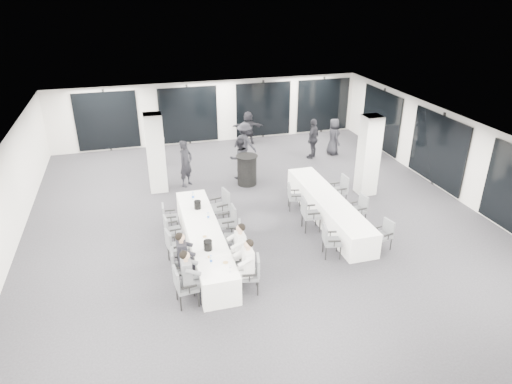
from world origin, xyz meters
TOP-DOWN VIEW (x-y plane):
  - room at (0.89, 1.11)m, footprint 14.04×16.04m
  - column_left at (-2.80, 3.20)m, footprint 0.60×0.60m
  - column_right at (4.20, 1.00)m, footprint 0.60×0.60m
  - banquet_table_main at (-1.93, -1.33)m, footprint 0.90×5.00m
  - banquet_table_side at (2.13, -0.45)m, footprint 0.90×5.00m
  - cocktail_table at (0.37, 2.84)m, footprint 0.80×0.80m
  - chair_main_left_near at (-2.77, -3.41)m, footprint 0.55×0.60m
  - chair_main_left_second at (-2.76, -2.58)m, footprint 0.52×0.57m
  - chair_main_left_mid at (-2.77, -1.65)m, footprint 0.58×0.62m
  - chair_main_left_fourth at (-2.76, -0.67)m, footprint 0.50×0.54m
  - chair_main_left_far at (-2.76, 0.14)m, footprint 0.46×0.51m
  - chair_main_right_near at (-1.10, -3.34)m, footprint 0.56×0.59m
  - chair_main_right_second at (-1.11, -2.54)m, footprint 0.52×0.55m
  - chair_main_right_mid at (-1.10, -1.52)m, footprint 0.55×0.58m
  - chair_main_right_fourth at (-1.09, -0.72)m, footprint 0.52×0.57m
  - chair_main_right_far at (-1.09, 0.30)m, footprint 0.62×0.65m
  - chair_side_left_near at (1.30, -2.42)m, footprint 0.55×0.58m
  - chair_side_left_mid at (1.29, -0.92)m, footprint 0.57×0.62m
  - chair_side_left_far at (1.30, 0.48)m, footprint 0.53×0.56m
  - chair_side_right_near at (2.95, -2.46)m, footprint 0.51×0.54m
  - chair_side_right_mid at (2.96, -0.94)m, footprint 0.52×0.56m
  - chair_side_right_far at (2.97, 0.44)m, footprint 0.52×0.58m
  - seated_guest_a at (-2.60, -3.40)m, footprint 0.50×0.38m
  - seated_guest_b at (-2.60, -2.58)m, footprint 0.50×0.38m
  - seated_guest_c at (-1.26, -3.32)m, footprint 0.50×0.38m
  - seated_guest_d at (-1.26, -2.55)m, footprint 0.50×0.38m
  - standing_guest_a at (-1.77, 3.33)m, footprint 0.90×0.90m
  - standing_guest_b at (0.26, 3.49)m, footprint 0.92×0.63m
  - standing_guest_c at (0.84, 5.00)m, footprint 1.25×1.35m
  - standing_guest_d at (3.72, 4.74)m, footprint 1.23×1.25m
  - standing_guest_e at (4.73, 4.92)m, footprint 0.54×0.87m
  - standing_guest_f at (1.57, 7.20)m, footprint 1.65×0.82m
  - standing_guest_g at (-2.54, 5.70)m, footprint 0.93×0.94m
  - standing_guest_h at (6.04, 3.95)m, footprint 0.89×1.09m
  - ice_bucket_near at (-2.00, -2.41)m, footprint 0.22×0.22m
  - ice_bucket_far at (-1.89, -0.10)m, footprint 0.21×0.21m
  - water_bottle_a at (-2.03, -3.02)m, footprint 0.07×0.07m
  - water_bottle_b at (-1.70, -0.83)m, footprint 0.06×0.06m
  - water_bottle_c at (-1.93, 0.54)m, footprint 0.08×0.08m
  - plate_a at (-2.02, -2.77)m, footprint 0.19×0.19m
  - plate_b at (-1.70, -3.11)m, footprint 0.22×0.22m
  - plate_c at (-1.97, -1.78)m, footprint 0.19×0.19m
  - wine_glass at (-1.67, -3.49)m, footprint 0.07×0.07m

SIDE VIEW (x-z plane):
  - banquet_table_main at x=-1.93m, z-range 0.00..0.75m
  - banquet_table_side at x=2.13m, z-range 0.00..0.75m
  - chair_side_right_near at x=2.95m, z-range 0.06..0.92m
  - chair_main_left_far at x=-2.76m, z-range 0.06..0.93m
  - chair_main_right_second at x=-1.11m, z-range 0.06..0.94m
  - chair_side_left_far at x=1.30m, z-range 0.06..0.94m
  - chair_main_left_fourth at x=-2.76m, z-range 0.06..0.95m
  - chair_side_right_mid at x=2.96m, z-range 0.06..0.98m
  - chair_main_right_mid at x=-1.10m, z-range 0.06..0.98m
  - chair_side_left_near at x=1.30m, z-range 0.07..0.99m
  - chair_main_right_near at x=-1.10m, z-range 0.07..1.01m
  - chair_main_left_second at x=-2.76m, z-range 0.07..1.02m
  - cocktail_table at x=0.37m, z-range 0.01..1.12m
  - chair_main_right_fourth at x=-1.09m, z-range 0.07..1.06m
  - chair_main_left_mid at x=-2.77m, z-range 0.07..1.06m
  - chair_main_left_near at x=-2.77m, z-range 0.07..1.06m
  - chair_side_right_far at x=2.97m, z-range 0.07..1.07m
  - chair_side_left_mid at x=1.29m, z-range 0.07..1.10m
  - chair_main_right_far at x=-1.09m, z-range 0.07..1.11m
  - plate_a at x=-2.02m, z-range 0.75..0.78m
  - plate_b at x=-1.70m, z-range 0.75..0.78m
  - plate_c at x=-1.97m, z-range 0.75..0.78m
  - seated_guest_a at x=-2.60m, z-range 0.09..1.53m
  - seated_guest_b at x=-2.60m, z-range 0.09..1.53m
  - seated_guest_c at x=-1.26m, z-range 0.09..1.53m
  - seated_guest_d at x=-1.26m, z-range 0.09..1.53m
  - water_bottle_b at x=-1.70m, z-range 0.75..0.94m
  - water_bottle_a at x=-2.03m, z-range 0.75..0.96m
  - standing_guest_f at x=1.57m, z-range 0.00..1.72m
  - ice_bucket_far at x=-1.89m, z-range 0.75..0.99m
  - water_bottle_c at x=-1.93m, z-range 0.75..0.99m
  - ice_bucket_near at x=-2.00m, z-range 0.75..1.00m
  - standing_guest_e at x=4.73m, z-range 0.00..1.77m
  - wine_glass at x=-1.67m, z-range 0.80..0.98m
  - standing_guest_b at x=0.26m, z-range 0.00..1.80m
  - standing_guest_c at x=0.84m, z-range 0.00..1.90m
  - standing_guest_d at x=3.72m, z-range 0.00..1.91m
  - standing_guest_a at x=-1.77m, z-range 0.00..1.94m
  - standing_guest_h at x=6.04m, z-range 0.00..1.94m
  - standing_guest_g at x=-2.54m, z-range 0.00..2.02m
  - room at x=0.89m, z-range -0.03..2.81m
  - column_left at x=-2.80m, z-range 0.00..2.80m
  - column_right at x=4.20m, z-range 0.00..2.80m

